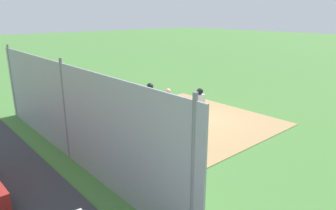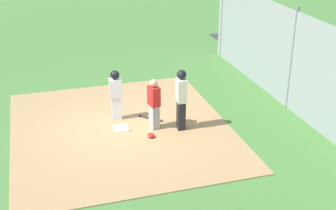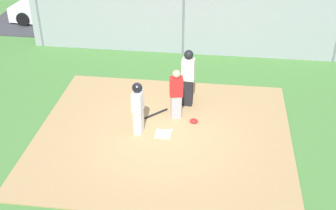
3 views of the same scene
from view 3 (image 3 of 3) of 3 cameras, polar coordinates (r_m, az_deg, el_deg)
ground_plane at (r=12.66m, az=-0.63°, el=-3.90°), size 140.00×140.00×0.00m
dirt_infield at (r=12.65m, az=-0.63°, el=-3.84°), size 7.20×6.40×0.03m
home_plate at (r=12.64m, az=-0.63°, el=-3.75°), size 0.44×0.44×0.02m
catcher at (r=13.00m, az=1.07°, el=1.50°), size 0.43×0.33×1.57m
umpire at (r=13.54m, az=2.60°, el=3.68°), size 0.40×0.29×1.87m
runner at (r=12.26m, az=-3.89°, el=-0.02°), size 0.30×0.41×1.60m
baseball_bat at (r=13.51m, az=-1.54°, el=-1.11°), size 0.63×0.64×0.06m
catcher_mask at (r=13.13m, az=3.34°, el=-2.05°), size 0.24×0.20×0.12m
baseball at (r=12.76m, az=0.50°, el=-3.20°), size 0.07×0.07×0.07m
backstop_fence at (r=16.92m, az=2.01°, el=11.61°), size 12.00×0.10×3.35m
parking_lot at (r=20.61m, az=2.86°, el=10.57°), size 18.00×5.20×0.04m
parked_car_red at (r=20.39m, az=2.04°, el=12.14°), size 4.24×1.96×1.28m
parked_car_white at (r=21.02m, az=-13.71°, el=11.87°), size 4.33×2.16×1.28m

